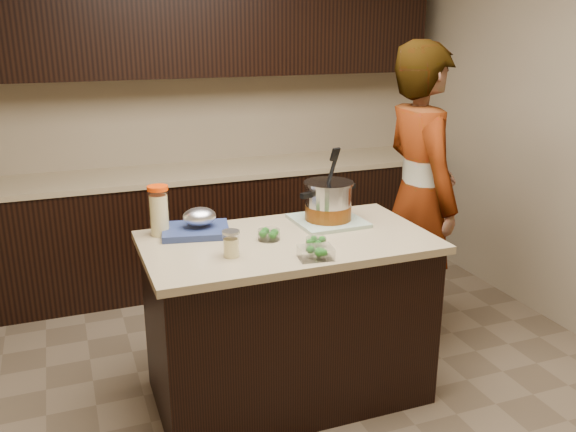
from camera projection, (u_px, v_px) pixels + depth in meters
name	position (u px, v px, depth m)	size (l,w,h in m)	color
ground_plane	(288.00, 392.00, 3.36)	(4.00, 4.00, 0.00)	brown
room_shell	(288.00, 75.00, 2.85)	(4.04, 4.04, 2.72)	tan
back_cabinets	(207.00, 162.00, 4.63)	(3.60, 0.63, 2.33)	black
island	(288.00, 318.00, 3.23)	(1.46, 0.81, 0.90)	black
dish_towel	(328.00, 221.00, 3.34)	(0.36, 0.36, 0.02)	#5A8662
stock_pot	(328.00, 203.00, 3.31)	(0.37, 0.34, 0.38)	#B7B7BC
lemonade_pitcher	(159.00, 213.00, 3.11)	(0.13, 0.13, 0.26)	#EBD990
mason_jar	(231.00, 244.00, 2.84)	(0.10, 0.10, 0.14)	#EBD990
broccoli_tub_left	(269.00, 235.00, 3.07)	(0.12, 0.12, 0.05)	silver
broccoli_tub_right	(316.00, 243.00, 2.97)	(0.13, 0.13, 0.05)	silver
broccoli_tub_rect	(316.00, 253.00, 2.82)	(0.17, 0.13, 0.06)	silver
blue_tray	(197.00, 225.00, 3.15)	(0.39, 0.33, 0.13)	navy
person	(419.00, 198.00, 3.71)	(0.68, 0.45, 1.86)	gray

